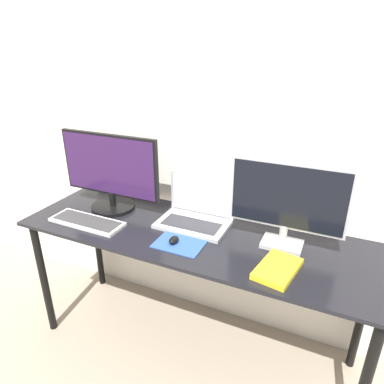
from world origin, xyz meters
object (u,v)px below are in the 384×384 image
object	(u,v)px
monitor_left	(110,172)
monitor_right	(287,201)
mouse	(174,240)
laptop	(196,212)
book	(278,269)
keyboard	(87,222)

from	to	relation	value
monitor_left	monitor_right	bearing A→B (deg)	0.01
monitor_left	mouse	distance (m)	0.56
laptop	book	xyz separation A→B (m)	(0.48, -0.25, -0.05)
monitor_left	laptop	xyz separation A→B (m)	(0.50, 0.05, -0.16)
monitor_left	laptop	size ratio (longest dim) A/B	1.66
laptop	mouse	size ratio (longest dim) A/B	5.66
mouse	monitor_right	bearing A→B (deg)	22.85
keyboard	book	xyz separation A→B (m)	(1.00, 0.00, 0.00)
book	laptop	bearing A→B (deg)	152.33
monitor_left	monitor_right	distance (m)	0.96
mouse	laptop	bearing A→B (deg)	88.05
monitor_left	laptop	world-z (taller)	monitor_left
laptop	monitor_left	bearing A→B (deg)	-174.83
keyboard	book	size ratio (longest dim) A/B	1.62
monitor_left	keyboard	size ratio (longest dim) A/B	1.48
keyboard	book	bearing A→B (deg)	0.07
monitor_left	mouse	xyz separation A→B (m)	(0.49, -0.20, -0.20)
monitor_right	mouse	distance (m)	0.55
monitor_left	keyboard	xyz separation A→B (m)	(-0.02, -0.21, -0.21)
monitor_right	keyboard	world-z (taller)	monitor_right
monitor_right	mouse	world-z (taller)	monitor_right
keyboard	book	world-z (taller)	book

